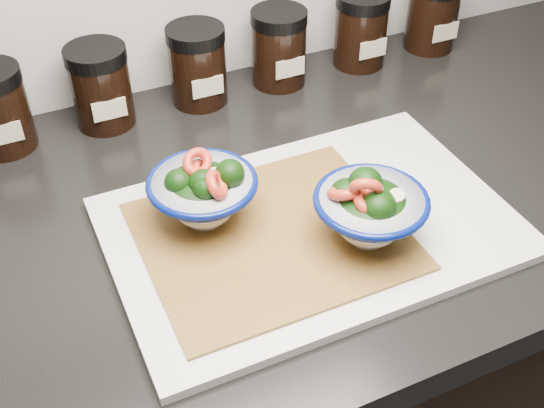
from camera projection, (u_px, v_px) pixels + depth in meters
name	position (u px, v px, depth m)	size (l,w,h in m)	color
countertop	(257.00, 211.00, 0.83)	(3.50, 0.60, 0.04)	black
cutting_board	(311.00, 227.00, 0.77)	(0.45, 0.30, 0.01)	silver
bamboo_mat	(272.00, 236.00, 0.75)	(0.28, 0.24, 0.00)	#A07130
bowl_left	(203.00, 193.00, 0.75)	(0.12, 0.12, 0.09)	white
bowl_right	(369.00, 210.00, 0.72)	(0.12, 0.12, 0.10)	white
spice_jar_b	(101.00, 86.00, 0.91)	(0.08, 0.08, 0.11)	black
spice_jar_c	(198.00, 65.00, 0.95)	(0.08, 0.08, 0.11)	black
spice_jar_d	(279.00, 47.00, 0.99)	(0.08, 0.08, 0.11)	black
spice_jar_e	(361.00, 30.00, 1.04)	(0.08, 0.08, 0.11)	black
spice_jar_f	(433.00, 14.00, 1.08)	(0.08, 0.08, 0.11)	black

